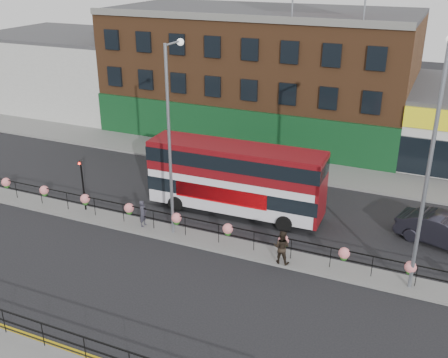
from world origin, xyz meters
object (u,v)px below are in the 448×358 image
at_px(pedestrian_a, 143,213).
at_px(pedestrian_b, 282,247).
at_px(lamp_column_west, 171,125).
at_px(lamp_column_east, 432,150).
at_px(double_decker_bus, 236,173).
at_px(car, 445,231).

bearing_deg(pedestrian_a, pedestrian_b, -94.60).
xyz_separation_m(lamp_column_west, lamp_column_east, (12.56, -0.16, 0.52)).
bearing_deg(lamp_column_west, lamp_column_east, -0.74).
bearing_deg(double_decker_bus, lamp_column_west, -120.46).
bearing_deg(pedestrian_b, double_decker_bus, -46.29).
relative_size(double_decker_bus, pedestrian_a, 6.77).
bearing_deg(lamp_column_east, pedestrian_a, -179.53).
height_order(pedestrian_a, lamp_column_east, lamp_column_east).
height_order(pedestrian_a, pedestrian_b, pedestrian_b).
xyz_separation_m(double_decker_bus, pedestrian_a, (-4.04, -3.93, -1.67)).
relative_size(double_decker_bus, car, 1.98).
height_order(double_decker_bus, car, double_decker_bus).
xyz_separation_m(car, pedestrian_b, (-7.37, -5.38, 0.20)).
bearing_deg(double_decker_bus, lamp_column_east, -20.08).
xyz_separation_m(double_decker_bus, lamp_column_east, (10.42, -3.81, 4.18)).
relative_size(pedestrian_a, pedestrian_b, 0.88).
bearing_deg(lamp_column_west, pedestrian_b, -7.54).
height_order(pedestrian_a, lamp_column_west, lamp_column_west).
relative_size(car, lamp_column_east, 0.47).
bearing_deg(car, pedestrian_a, 122.51).
height_order(car, pedestrian_a, pedestrian_a).
distance_m(car, pedestrian_a, 16.43).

